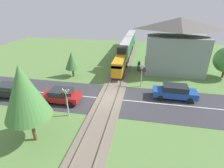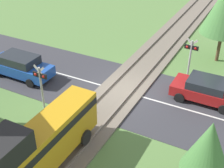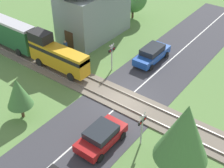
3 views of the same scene
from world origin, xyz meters
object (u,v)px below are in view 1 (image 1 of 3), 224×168
at_px(car_far_side, 175,92).
at_px(train, 127,47).
at_px(pedestrian_by_station, 139,66).
at_px(car_behind_queue, 9,90).
at_px(crossing_signal_east_approach, 142,73).
at_px(crossing_signal_west_approach, 67,99).
at_px(station_building, 176,47).
at_px(car_near_crossing, 61,95).

bearing_deg(car_far_side, train, 115.29).
relative_size(train, car_far_side, 5.07).
relative_size(car_far_side, pedestrian_by_station, 2.85).
distance_m(car_behind_queue, crossing_signal_east_approach, 14.83).
height_order(train, car_behind_queue, train).
bearing_deg(crossing_signal_west_approach, pedestrian_by_station, 65.64).
bearing_deg(car_far_side, station_building, 84.53).
bearing_deg(car_far_side, crossing_signal_east_approach, 148.91).
distance_m(car_near_crossing, crossing_signal_east_approach, 9.42).
distance_m(car_far_side, station_building, 8.40).
bearing_deg(car_far_side, car_near_crossing, -165.93).
height_order(car_far_side, car_behind_queue, car_far_side).
bearing_deg(train, crossing_signal_east_approach, -75.50).
relative_size(car_near_crossing, crossing_signal_east_approach, 1.41).
height_order(train, crossing_signal_east_approach, train).
distance_m(car_near_crossing, station_building, 16.54).
bearing_deg(crossing_signal_west_approach, car_far_side, 27.19).
xyz_separation_m(train, crossing_signal_west_approach, (-3.12, -19.27, -0.11)).
distance_m(station_building, pedestrian_by_station, 5.74).
height_order(car_far_side, crossing_signal_east_approach, crossing_signal_east_approach).
xyz_separation_m(car_far_side, crossing_signal_west_approach, (-9.84, -5.05, 0.97)).
xyz_separation_m(car_near_crossing, crossing_signal_east_approach, (7.89, 5.05, 1.03)).
bearing_deg(car_near_crossing, car_far_side, 14.07).
xyz_separation_m(train, car_behind_queue, (-10.79, -17.10, -1.13)).
relative_size(car_behind_queue, crossing_signal_east_approach, 1.67).
height_order(station_building, pedestrian_by_station, station_building).
xyz_separation_m(car_behind_queue, station_building, (18.26, 10.73, 2.95)).
distance_m(car_near_crossing, car_far_side, 11.85).
relative_size(car_far_side, crossing_signal_west_approach, 1.64).
height_order(train, pedestrian_by_station, train).
bearing_deg(station_building, car_far_side, -95.47).
relative_size(car_far_side, crossing_signal_east_approach, 1.64).
xyz_separation_m(car_near_crossing, crossing_signal_west_approach, (1.65, -2.17, 1.03)).
height_order(train, car_far_side, train).
bearing_deg(station_building, crossing_signal_west_approach, -129.38).
height_order(train, crossing_signal_west_approach, train).
relative_size(car_near_crossing, station_building, 0.45).
height_order(car_far_side, station_building, station_building).
bearing_deg(pedestrian_by_station, crossing_signal_west_approach, -114.36).
relative_size(car_behind_queue, pedestrian_by_station, 2.91).
relative_size(car_far_side, station_building, 0.52).
xyz_separation_m(train, car_far_side, (6.72, -14.22, -1.09)).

